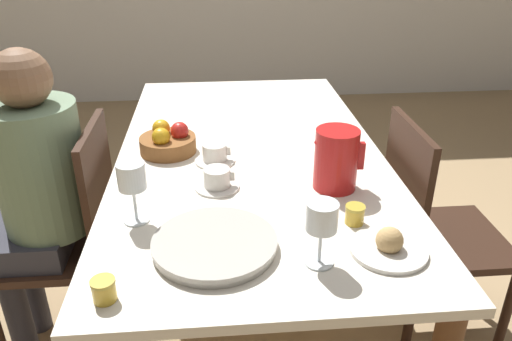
{
  "coord_description": "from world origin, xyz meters",
  "views": [
    {
      "loc": [
        -0.12,
        -1.69,
        1.53
      ],
      "look_at": [
        0.0,
        -0.27,
        0.81
      ],
      "focal_mm": 35.0,
      "sensor_mm": 36.0,
      "label": 1
    }
  ],
  "objects_px": {
    "bread_plate": "(389,246)",
    "chair_opposite": "(431,229)",
    "wine_glass_juice": "(322,220)",
    "jam_jar_amber": "(104,289)",
    "teacup_near_person": "(217,180)",
    "jam_jar_red": "(355,214)",
    "fruit_bowl": "(168,141)",
    "chair_person_side": "(72,236)",
    "person_seated": "(35,187)",
    "teacup_across": "(215,154)",
    "serving_tray": "(215,244)",
    "red_pitcher": "(336,159)",
    "wine_glass_water": "(132,179)"
  },
  "relations": [
    {
      "from": "wine_glass_water",
      "to": "serving_tray",
      "type": "xyz_separation_m",
      "value": [
        0.22,
        -0.16,
        -0.12
      ]
    },
    {
      "from": "wine_glass_water",
      "to": "serving_tray",
      "type": "bearing_deg",
      "value": -35.66
    },
    {
      "from": "wine_glass_water",
      "to": "chair_person_side",
      "type": "bearing_deg",
      "value": 131.51
    },
    {
      "from": "teacup_near_person",
      "to": "bread_plate",
      "type": "distance_m",
      "value": 0.58
    },
    {
      "from": "wine_glass_juice",
      "to": "serving_tray",
      "type": "xyz_separation_m",
      "value": [
        -0.26,
        0.08,
        -0.11
      ]
    },
    {
      "from": "teacup_across",
      "to": "serving_tray",
      "type": "distance_m",
      "value": 0.53
    },
    {
      "from": "person_seated",
      "to": "wine_glass_juice",
      "type": "distance_m",
      "value": 1.07
    },
    {
      "from": "bread_plate",
      "to": "chair_opposite",
      "type": "bearing_deg",
      "value": 53.56
    },
    {
      "from": "jam_jar_amber",
      "to": "jam_jar_red",
      "type": "bearing_deg",
      "value": 22.32
    },
    {
      "from": "chair_opposite",
      "to": "wine_glass_water",
      "type": "distance_m",
      "value": 1.14
    },
    {
      "from": "jam_jar_red",
      "to": "fruit_bowl",
      "type": "distance_m",
      "value": 0.77
    },
    {
      "from": "bread_plate",
      "to": "jam_jar_red",
      "type": "height_order",
      "value": "bread_plate"
    },
    {
      "from": "teacup_across",
      "to": "chair_person_side",
      "type": "bearing_deg",
      "value": -177.95
    },
    {
      "from": "chair_person_side",
      "to": "jam_jar_red",
      "type": "bearing_deg",
      "value": -114.2
    },
    {
      "from": "chair_person_side",
      "to": "bread_plate",
      "type": "relative_size",
      "value": 4.5
    },
    {
      "from": "teacup_near_person",
      "to": "jam_jar_amber",
      "type": "bearing_deg",
      "value": -117.35
    },
    {
      "from": "teacup_across",
      "to": "serving_tray",
      "type": "height_order",
      "value": "teacup_across"
    },
    {
      "from": "wine_glass_juice",
      "to": "jam_jar_amber",
      "type": "distance_m",
      "value": 0.53
    },
    {
      "from": "chair_opposite",
      "to": "red_pitcher",
      "type": "distance_m",
      "value": 0.58
    },
    {
      "from": "wine_glass_water",
      "to": "wine_glass_juice",
      "type": "relative_size",
      "value": 1.05
    },
    {
      "from": "wine_glass_juice",
      "to": "fruit_bowl",
      "type": "distance_m",
      "value": 0.83
    },
    {
      "from": "person_seated",
      "to": "fruit_bowl",
      "type": "relative_size",
      "value": 5.74
    },
    {
      "from": "serving_tray",
      "to": "bread_plate",
      "type": "height_order",
      "value": "bread_plate"
    },
    {
      "from": "fruit_bowl",
      "to": "person_seated",
      "type": "bearing_deg",
      "value": -163.98
    },
    {
      "from": "teacup_across",
      "to": "fruit_bowl",
      "type": "bearing_deg",
      "value": 149.58
    },
    {
      "from": "person_seated",
      "to": "teacup_across",
      "type": "bearing_deg",
      "value": -87.19
    },
    {
      "from": "serving_tray",
      "to": "person_seated",
      "type": "bearing_deg",
      "value": 141.2
    },
    {
      "from": "red_pitcher",
      "to": "serving_tray",
      "type": "xyz_separation_m",
      "value": [
        -0.39,
        -0.31,
        -0.08
      ]
    },
    {
      "from": "teacup_near_person",
      "to": "bread_plate",
      "type": "relative_size",
      "value": 0.71
    },
    {
      "from": "chair_person_side",
      "to": "jam_jar_amber",
      "type": "xyz_separation_m",
      "value": [
        0.28,
        -0.68,
        0.3
      ]
    },
    {
      "from": "chair_opposite",
      "to": "teacup_near_person",
      "type": "bearing_deg",
      "value": -82.67
    },
    {
      "from": "teacup_near_person",
      "to": "wine_glass_juice",
      "type": "bearing_deg",
      "value": -59.2
    },
    {
      "from": "chair_person_side",
      "to": "wine_glass_juice",
      "type": "relative_size",
      "value": 5.28
    },
    {
      "from": "chair_opposite",
      "to": "serving_tray",
      "type": "height_order",
      "value": "chair_opposite"
    },
    {
      "from": "wine_glass_juice",
      "to": "teacup_across",
      "type": "relative_size",
      "value": 1.2
    },
    {
      "from": "chair_opposite",
      "to": "bread_plate",
      "type": "xyz_separation_m",
      "value": [
        -0.36,
        -0.49,
        0.29
      ]
    },
    {
      "from": "wine_glass_juice",
      "to": "bread_plate",
      "type": "height_order",
      "value": "wine_glass_juice"
    },
    {
      "from": "person_seated",
      "to": "red_pitcher",
      "type": "height_order",
      "value": "person_seated"
    },
    {
      "from": "bread_plate",
      "to": "wine_glass_water",
      "type": "bearing_deg",
      "value": 162.72
    },
    {
      "from": "wine_glass_juice",
      "to": "jam_jar_amber",
      "type": "xyz_separation_m",
      "value": [
        -0.51,
        -0.09,
        -0.09
      ]
    },
    {
      "from": "person_seated",
      "to": "chair_person_side",
      "type": "bearing_deg",
      "value": -82.52
    },
    {
      "from": "wine_glass_juice",
      "to": "person_seated",
      "type": "bearing_deg",
      "value": 146.67
    },
    {
      "from": "person_seated",
      "to": "bread_plate",
      "type": "bearing_deg",
      "value": -117.15
    },
    {
      "from": "person_seated",
      "to": "teacup_across",
      "type": "relative_size",
      "value": 8.21
    },
    {
      "from": "person_seated",
      "to": "jam_jar_amber",
      "type": "height_order",
      "value": "person_seated"
    },
    {
      "from": "teacup_near_person",
      "to": "jam_jar_red",
      "type": "relative_size",
      "value": 2.56
    },
    {
      "from": "chair_person_side",
      "to": "wine_glass_juice",
      "type": "xyz_separation_m",
      "value": [
        0.79,
        -0.59,
        0.4
      ]
    },
    {
      "from": "chair_opposite",
      "to": "jam_jar_red",
      "type": "xyz_separation_m",
      "value": [
        -0.41,
        -0.34,
        0.3
      ]
    },
    {
      "from": "teacup_near_person",
      "to": "jam_jar_red",
      "type": "height_order",
      "value": "teacup_near_person"
    },
    {
      "from": "person_seated",
      "to": "jam_jar_red",
      "type": "xyz_separation_m",
      "value": [
        1.01,
        -0.4,
        0.09
      ]
    }
  ]
}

